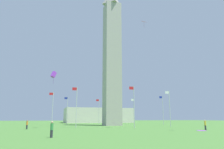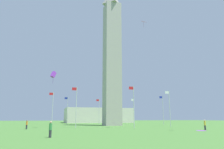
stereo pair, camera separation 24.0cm
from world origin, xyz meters
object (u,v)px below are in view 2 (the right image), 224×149
at_px(obelisk_monument, 112,54).
at_px(flagpole_s, 163,109).
at_px(flagpole_ne, 76,105).
at_px(picnic_blanket_near_first_person, 201,131).
at_px(flagpole_w, 99,110).
at_px(kite_pink_diamond, 144,22).
at_px(flagpole_e, 134,105).
at_px(flagpole_sw, 134,110).
at_px(flagpole_n, 52,107).
at_px(person_yellow_shirt, 205,125).
at_px(person_green_shirt, 50,129).
at_px(kite_purple_box, 53,75).
at_px(flagpole_nw, 67,109).
at_px(person_orange_shirt, 27,125).
at_px(distant_building, 97,115).
at_px(flagpole_se, 169,107).

relative_size(obelisk_monument, flagpole_s, 4.76).
height_order(flagpole_ne, picnic_blanket_near_first_person, flagpole_ne).
height_order(flagpole_w, kite_pink_diamond, kite_pink_diamond).
distance_m(flagpole_e, picnic_blanket_near_first_person, 14.27).
height_order(flagpole_sw, kite_pink_diamond, kite_pink_diamond).
distance_m(kite_pink_diamond, picnic_blanket_near_first_person, 25.33).
distance_m(flagpole_n, person_yellow_shirt, 37.08).
bearing_deg(flagpole_ne, person_yellow_shirt, 145.32).
xyz_separation_m(flagpole_ne, person_yellow_shirt, (-21.13, 14.62, -3.94)).
xyz_separation_m(person_green_shirt, kite_purple_box, (-0.19, -22.54, 10.59)).
distance_m(flagpole_e, flagpole_nw, 30.29).
relative_size(flagpole_e, flagpole_w, 1.00).
xyz_separation_m(flagpole_w, kite_purple_box, (16.74, 27.64, 6.63)).
bearing_deg(kite_purple_box, flagpole_ne, 176.11).
xyz_separation_m(flagpole_ne, flagpole_sw, (-23.19, -23.19, 0.00)).
bearing_deg(picnic_blanket_near_first_person, flagpole_nw, -63.74).
xyz_separation_m(person_orange_shirt, picnic_blanket_near_first_person, (-28.76, 12.97, -0.84)).
height_order(flagpole_n, person_orange_shirt, flagpole_n).
relative_size(flagpole_sw, kite_purple_box, 3.22).
bearing_deg(flagpole_w, flagpole_nw, 22.50).
height_order(flagpole_s, distant_building, flagpole_s).
bearing_deg(flagpole_s, person_green_shirt, 45.39).
height_order(flagpole_ne, person_green_shirt, flagpole_ne).
relative_size(person_yellow_shirt, kite_pink_diamond, 1.07).
bearing_deg(person_green_shirt, person_yellow_shirt, -36.31).
height_order(flagpole_sw, picnic_blanket_near_first_person, flagpole_sw).
bearing_deg(flagpole_w, person_green_shirt, 71.36).
bearing_deg(distant_building, person_yellow_shirt, 94.24).
bearing_deg(flagpole_n, person_green_shirt, 89.10).
xyz_separation_m(flagpole_ne, flagpole_s, (-27.99, -11.59, 0.00)).
relative_size(kite_pink_diamond, kite_purple_box, 0.60).
bearing_deg(flagpole_e, kite_pink_diamond, 128.90).
bearing_deg(obelisk_monument, flagpole_nw, -44.87).
bearing_deg(flagpole_ne, person_green_shirt, 76.48).
relative_size(flagpole_n, picnic_blanket_near_first_person, 4.93).
bearing_deg(kite_pink_diamond, flagpole_nw, -66.05).
bearing_deg(flagpole_s, obelisk_monument, -0.00).
distance_m(flagpole_sw, picnic_blanket_near_first_person, 39.51).
height_order(obelisk_monument, person_green_shirt, obelisk_monument).
distance_m(flagpole_nw, kite_pink_diamond, 37.83).
distance_m(flagpole_se, picnic_blanket_near_first_person, 17.01).
bearing_deg(person_yellow_shirt, flagpole_s, -47.23).
distance_m(flagpole_se, person_orange_shirt, 33.06).
bearing_deg(obelisk_monument, flagpole_ne, 44.87).
relative_size(person_orange_shirt, person_green_shirt, 0.97).
relative_size(flagpole_nw, distant_building, 0.30).
distance_m(flagpole_ne, flagpole_s, 30.29).
bearing_deg(flagpole_sw, picnic_blanket_near_first_person, 84.25).
distance_m(kite_pink_diamond, distant_building, 61.64).
bearing_deg(flagpole_n, person_yellow_shirt, 134.69).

